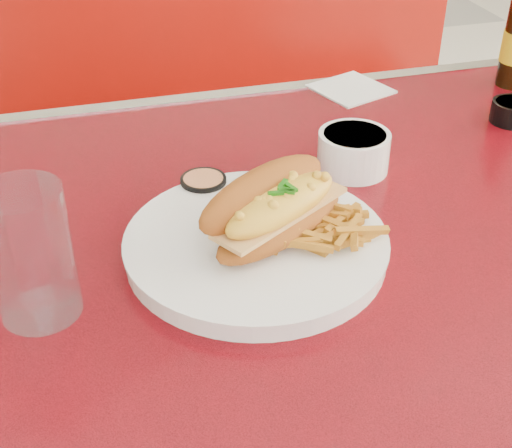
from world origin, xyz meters
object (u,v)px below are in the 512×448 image
object	(u,v)px
dinner_plate	(256,245)
gravy_ramekin	(354,150)
diner_table	(384,311)
sauce_cup_left	(204,187)
water_tumbler	(31,254)
mac_hoagie	(275,207)
booth_bench_far	(237,204)
fork	(314,220)

from	to	relation	value
dinner_plate	gravy_ramekin	world-z (taller)	gravy_ramekin
diner_table	sauce_cup_left	world-z (taller)	sauce_cup_left
water_tumbler	gravy_ramekin	bearing A→B (deg)	24.18
diner_table	mac_hoagie	size ratio (longest dim) A/B	5.85
booth_bench_far	fork	xyz separation A→B (m)	(-0.12, -0.83, 0.50)
sauce_cup_left	water_tumbler	xyz separation A→B (m)	(-0.20, -0.17, 0.05)
booth_bench_far	water_tumbler	xyz separation A→B (m)	(-0.42, -0.88, 0.55)
fork	booth_bench_far	bearing A→B (deg)	-3.56
fork	sauce_cup_left	xyz separation A→B (m)	(-0.10, 0.12, -0.01)
sauce_cup_left	water_tumbler	world-z (taller)	water_tumbler
mac_hoagie	water_tumbler	world-z (taller)	water_tumbler
gravy_ramekin	sauce_cup_left	bearing A→B (deg)	-175.20
diner_table	dinner_plate	xyz separation A→B (m)	(-0.19, -0.04, 0.17)
dinner_plate	mac_hoagie	bearing A→B (deg)	8.82
sauce_cup_left	water_tumbler	distance (m)	0.27
fork	gravy_ramekin	distance (m)	0.17
fork	sauce_cup_left	size ratio (longest dim) A/B	2.19
diner_table	sauce_cup_left	bearing A→B (deg)	156.92
gravy_ramekin	sauce_cup_left	world-z (taller)	gravy_ramekin
gravy_ramekin	sauce_cup_left	xyz separation A→B (m)	(-0.21, -0.02, -0.01)
sauce_cup_left	water_tumbler	bearing A→B (deg)	-140.58
fork	gravy_ramekin	world-z (taller)	gravy_ramekin
diner_table	water_tumbler	bearing A→B (deg)	-170.32
gravy_ramekin	water_tumbler	size ratio (longest dim) A/B	0.74
fork	gravy_ramekin	bearing A→B (deg)	-33.28
diner_table	gravy_ramekin	world-z (taller)	gravy_ramekin
water_tumbler	sauce_cup_left	bearing A→B (deg)	39.42
dinner_plate	booth_bench_far	bearing A→B (deg)	77.31
mac_hoagie	gravy_ramekin	xyz separation A→B (m)	(0.16, 0.15, -0.03)
water_tumbler	diner_table	bearing A→B (deg)	9.68
fork	sauce_cup_left	distance (m)	0.16
fork	sauce_cup_left	world-z (taller)	sauce_cup_left
dinner_plate	mac_hoagie	size ratio (longest dim) A/B	1.67
dinner_plate	water_tumbler	distance (m)	0.24
dinner_plate	fork	distance (m)	0.08
diner_table	booth_bench_far	distance (m)	0.87
booth_bench_far	gravy_ramekin	xyz separation A→B (m)	(-0.01, -0.70, 0.51)
dinner_plate	sauce_cup_left	xyz separation A→B (m)	(-0.03, 0.13, 0.00)
fork	gravy_ramekin	xyz separation A→B (m)	(0.10, 0.13, 0.01)
booth_bench_far	dinner_plate	distance (m)	1.00
sauce_cup_left	gravy_ramekin	bearing A→B (deg)	4.80
fork	mac_hoagie	bearing A→B (deg)	108.76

